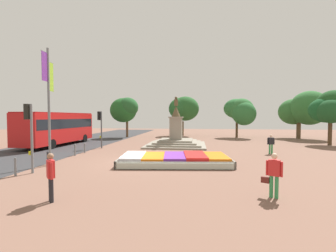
{
  "coord_description": "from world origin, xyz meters",
  "views": [
    {
      "loc": [
        3.72,
        -13.98,
        2.94
      ],
      "look_at": [
        1.33,
        5.12,
        2.14
      ],
      "focal_mm": 24.0,
      "sensor_mm": 36.0,
      "label": 1
    }
  ],
  "objects_px": {
    "flower_planter": "(175,160)",
    "city_bus": "(58,127)",
    "pedestrian_crossing_plaza": "(271,143)",
    "traffic_light_near_crossing": "(30,126)",
    "kerb_bollard_south": "(15,166)",
    "kerb_bollard_mid_a": "(48,158)",
    "kerb_bollard_north": "(85,148)",
    "statue_monument": "(176,139)",
    "traffic_light_mid_block": "(100,123)",
    "kerb_bollard_mid_b": "(75,149)",
    "banner_pole": "(49,100)",
    "pedestrian_with_handbag": "(273,173)",
    "pedestrian_near_planter": "(51,174)"
  },
  "relations": [
    {
      "from": "flower_planter",
      "to": "city_bus",
      "type": "height_order",
      "value": "city_bus"
    },
    {
      "from": "city_bus",
      "to": "pedestrian_crossing_plaza",
      "type": "relative_size",
      "value": 6.26
    },
    {
      "from": "traffic_light_near_crossing",
      "to": "kerb_bollard_south",
      "type": "height_order",
      "value": "traffic_light_near_crossing"
    },
    {
      "from": "kerb_bollard_mid_a",
      "to": "kerb_bollard_north",
      "type": "height_order",
      "value": "kerb_bollard_mid_a"
    },
    {
      "from": "statue_monument",
      "to": "kerb_bollard_north",
      "type": "height_order",
      "value": "statue_monument"
    },
    {
      "from": "traffic_light_mid_block",
      "to": "kerb_bollard_mid_a",
      "type": "relative_size",
      "value": 4.13
    },
    {
      "from": "kerb_bollard_mid_b",
      "to": "flower_planter",
      "type": "bearing_deg",
      "value": -14.36
    },
    {
      "from": "traffic_light_mid_block",
      "to": "kerb_bollard_north",
      "type": "bearing_deg",
      "value": -92.97
    },
    {
      "from": "traffic_light_mid_block",
      "to": "banner_pole",
      "type": "height_order",
      "value": "banner_pole"
    },
    {
      "from": "flower_planter",
      "to": "banner_pole",
      "type": "relative_size",
      "value": 1.02
    },
    {
      "from": "kerb_bollard_mid_a",
      "to": "banner_pole",
      "type": "bearing_deg",
      "value": -36.34
    },
    {
      "from": "banner_pole",
      "to": "pedestrian_crossing_plaza",
      "type": "xyz_separation_m",
      "value": [
        14.58,
        6.12,
        -3.04
      ]
    },
    {
      "from": "pedestrian_with_handbag",
      "to": "kerb_bollard_mid_a",
      "type": "bearing_deg",
      "value": 160.54
    },
    {
      "from": "banner_pole",
      "to": "city_bus",
      "type": "relative_size",
      "value": 0.73
    },
    {
      "from": "pedestrian_with_handbag",
      "to": "city_bus",
      "type": "bearing_deg",
      "value": 142.4
    },
    {
      "from": "traffic_light_mid_block",
      "to": "pedestrian_with_handbag",
      "type": "bearing_deg",
      "value": -44.56
    },
    {
      "from": "city_bus",
      "to": "pedestrian_crossing_plaza",
      "type": "height_order",
      "value": "city_bus"
    },
    {
      "from": "pedestrian_with_handbag",
      "to": "kerb_bollard_north",
      "type": "relative_size",
      "value": 2.02
    },
    {
      "from": "traffic_light_mid_block",
      "to": "city_bus",
      "type": "distance_m",
      "value": 5.55
    },
    {
      "from": "kerb_bollard_north",
      "to": "pedestrian_crossing_plaza",
      "type": "bearing_deg",
      "value": 5.24
    },
    {
      "from": "banner_pole",
      "to": "kerb_bollard_north",
      "type": "distance_m",
      "value": 5.9
    },
    {
      "from": "traffic_light_mid_block",
      "to": "kerb_bollard_mid_b",
      "type": "bearing_deg",
      "value": -92.78
    },
    {
      "from": "flower_planter",
      "to": "kerb_bollard_mid_a",
      "type": "distance_m",
      "value": 7.76
    },
    {
      "from": "banner_pole",
      "to": "pedestrian_crossing_plaza",
      "type": "bearing_deg",
      "value": 22.77
    },
    {
      "from": "traffic_light_near_crossing",
      "to": "pedestrian_near_planter",
      "type": "xyz_separation_m",
      "value": [
        3.59,
        -3.53,
        -1.5
      ]
    },
    {
      "from": "city_bus",
      "to": "pedestrian_near_planter",
      "type": "height_order",
      "value": "city_bus"
    },
    {
      "from": "statue_monument",
      "to": "kerb_bollard_mid_a",
      "type": "distance_m",
      "value": 12.18
    },
    {
      "from": "traffic_light_mid_block",
      "to": "kerb_bollard_north",
      "type": "distance_m",
      "value": 3.36
    },
    {
      "from": "pedestrian_crossing_plaza",
      "to": "kerb_bollard_south",
      "type": "bearing_deg",
      "value": -150.02
    },
    {
      "from": "traffic_light_mid_block",
      "to": "city_bus",
      "type": "xyz_separation_m",
      "value": [
        -5.3,
        1.58,
        -0.44
      ]
    },
    {
      "from": "pedestrian_crossing_plaza",
      "to": "flower_planter",
      "type": "bearing_deg",
      "value": -146.82
    },
    {
      "from": "statue_monument",
      "to": "kerb_bollard_mid_a",
      "type": "bearing_deg",
      "value": -124.9
    },
    {
      "from": "kerb_bollard_mid_b",
      "to": "pedestrian_with_handbag",
      "type": "bearing_deg",
      "value": -31.87
    },
    {
      "from": "traffic_light_mid_block",
      "to": "pedestrian_crossing_plaza",
      "type": "height_order",
      "value": "traffic_light_mid_block"
    },
    {
      "from": "traffic_light_mid_block",
      "to": "pedestrian_crossing_plaza",
      "type": "relative_size",
      "value": 2.25
    },
    {
      "from": "statue_monument",
      "to": "pedestrian_crossing_plaza",
      "type": "relative_size",
      "value": 3.85
    },
    {
      "from": "traffic_light_mid_block",
      "to": "pedestrian_near_planter",
      "type": "xyz_separation_m",
      "value": [
        3.88,
        -12.8,
        -1.39
      ]
    },
    {
      "from": "city_bus",
      "to": "pedestrian_near_planter",
      "type": "xyz_separation_m",
      "value": [
        9.18,
        -14.39,
        -0.95
      ]
    },
    {
      "from": "city_bus",
      "to": "kerb_bollard_north",
      "type": "relative_size",
      "value": 11.85
    },
    {
      "from": "city_bus",
      "to": "pedestrian_with_handbag",
      "type": "distance_m",
      "value": 21.39
    },
    {
      "from": "pedestrian_with_handbag",
      "to": "kerb_bollard_mid_a",
      "type": "distance_m",
      "value": 12.49
    },
    {
      "from": "traffic_light_mid_block",
      "to": "kerb_bollard_mid_b",
      "type": "distance_m",
      "value": 4.52
    },
    {
      "from": "statue_monument",
      "to": "traffic_light_mid_block",
      "type": "xyz_separation_m",
      "value": [
        -6.83,
        -2.69,
        1.65
      ]
    },
    {
      "from": "flower_planter",
      "to": "kerb_bollard_mid_a",
      "type": "xyz_separation_m",
      "value": [
        -7.67,
        -1.22,
        0.17
      ]
    },
    {
      "from": "banner_pole",
      "to": "city_bus",
      "type": "distance_m",
      "value": 10.76
    },
    {
      "from": "statue_monument",
      "to": "kerb_bollard_mid_a",
      "type": "height_order",
      "value": "statue_monument"
    },
    {
      "from": "banner_pole",
      "to": "pedestrian_near_planter",
      "type": "height_order",
      "value": "banner_pole"
    },
    {
      "from": "statue_monument",
      "to": "pedestrian_crossing_plaza",
      "type": "xyz_separation_m",
      "value": [
        7.89,
        -4.06,
        0.15
      ]
    },
    {
      "from": "statue_monument",
      "to": "kerb_bollard_south",
      "type": "bearing_deg",
      "value": -118.65
    },
    {
      "from": "traffic_light_near_crossing",
      "to": "pedestrian_with_handbag",
      "type": "relative_size",
      "value": 2.21
    }
  ]
}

